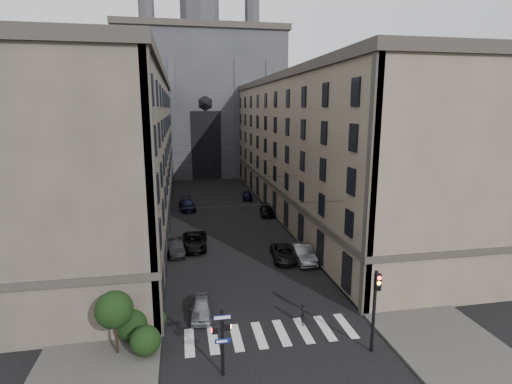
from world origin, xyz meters
TOP-DOWN VIEW (x-y plane):
  - sidewalk_left at (-10.50, 36.00)m, footprint 7.00×80.00m
  - sidewalk_right at (10.50, 36.00)m, footprint 7.00×80.00m
  - zebra_crossing at (0.00, 5.00)m, footprint 11.00×3.20m
  - building_left at (-13.44, 36.00)m, footprint 13.60×60.60m
  - building_right at (13.44, 36.00)m, footprint 13.60×60.60m
  - gothic_tower at (0.00, 74.96)m, footprint 35.00×23.00m
  - pedestrian_signal_left at (-3.51, 1.50)m, footprint 1.02×0.38m
  - traffic_light_right at (5.60, 1.92)m, footprint 0.34×0.50m
  - shrub_cluster at (-8.72, 5.01)m, footprint 3.90×4.40m
  - tram_wires at (0.00, 35.63)m, footprint 14.00×60.00m
  - car_left_near at (-4.31, 8.16)m, footprint 1.81×3.85m
  - car_left_midnear at (-6.20, 21.04)m, footprint 2.09×4.49m
  - car_left_midfar at (-4.25, 22.40)m, footprint 2.96×5.77m
  - car_left_far at (-4.61, 39.18)m, footprint 2.62×5.34m
  - car_right_near at (5.82, 16.83)m, footprint 1.76×4.89m
  - car_right_midnear at (4.20, 17.49)m, footprint 2.68×5.03m
  - car_right_midfar at (6.11, 34.04)m, footprint 2.41×4.66m
  - car_right_far at (5.10, 44.20)m, footprint 2.02×3.96m
  - pedestrian at (2.45, 5.70)m, footprint 0.53×0.68m

SIDE VIEW (x-z plane):
  - zebra_crossing at x=0.00m, z-range 0.00..0.01m
  - sidewalk_left at x=-10.50m, z-range 0.00..0.15m
  - sidewalk_right at x=10.50m, z-range 0.00..0.15m
  - car_left_near at x=-4.31m, z-range 0.00..1.27m
  - car_right_far at x=5.10m, z-range 0.00..1.29m
  - car_right_midfar at x=6.11m, z-range 0.00..1.29m
  - car_right_midnear at x=4.20m, z-range 0.00..1.35m
  - car_left_midnear at x=-6.20m, z-range 0.00..1.42m
  - car_left_far at x=-4.61m, z-range 0.00..1.49m
  - car_left_midfar at x=-4.25m, z-range 0.00..1.56m
  - car_right_near at x=5.82m, z-range 0.00..1.60m
  - pedestrian at x=2.45m, z-range 0.00..1.64m
  - shrub_cluster at x=-8.72m, z-range -0.15..3.75m
  - pedestrian_signal_left at x=-3.51m, z-range 0.32..4.32m
  - traffic_light_right at x=5.60m, z-range 0.69..5.89m
  - tram_wires at x=0.00m, z-range 7.03..7.46m
  - building_left at x=-13.44m, z-range -0.08..18.77m
  - building_right at x=13.44m, z-range -0.08..18.77m
  - gothic_tower at x=0.00m, z-range -11.20..46.80m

